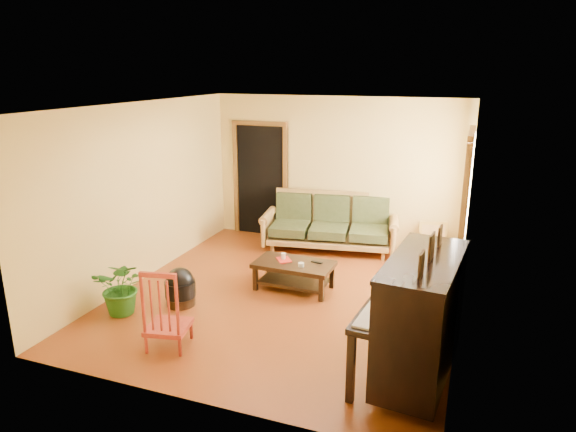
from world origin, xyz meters
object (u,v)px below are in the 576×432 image
at_px(armchair, 429,269).
at_px(coffee_table, 294,276).
at_px(ceramic_crock, 436,253).
at_px(piano, 420,321).
at_px(red_chair, 167,307).
at_px(sofa, 329,223).
at_px(footstool, 180,291).
at_px(potted_plant, 122,287).

bearing_deg(armchair, coffee_table, -173.90).
distance_m(armchair, ceramic_crock, 1.46).
xyz_separation_m(piano, red_chair, (-2.72, -0.30, -0.17)).
bearing_deg(ceramic_crock, piano, -88.20).
relative_size(coffee_table, ceramic_crock, 4.84).
bearing_deg(ceramic_crock, sofa, -175.59).
relative_size(footstool, potted_plant, 0.55).
xyz_separation_m(red_chair, potted_plant, (-1.00, 0.50, -0.11)).
relative_size(footstool, red_chair, 0.42).
xyz_separation_m(sofa, footstool, (-1.27, -2.77, -0.29)).
height_order(coffee_table, armchair, armchair).
distance_m(armchair, piano, 2.16).
distance_m(sofa, coffee_table, 1.79).
bearing_deg(red_chair, sofa, 65.67).
bearing_deg(ceramic_crock, red_chair, -123.88).
distance_m(coffee_table, ceramic_crock, 2.63).
distance_m(coffee_table, footstool, 1.60).
bearing_deg(footstool, potted_plant, -139.77).
bearing_deg(sofa, coffee_table, -99.42).
xyz_separation_m(footstool, potted_plant, (-0.55, -0.47, 0.18)).
relative_size(sofa, red_chair, 2.34).
bearing_deg(footstool, red_chair, -65.15).
bearing_deg(coffee_table, armchair, 14.62).
xyz_separation_m(coffee_table, potted_plant, (-1.80, -1.47, 0.17)).
height_order(armchair, potted_plant, armchair).
bearing_deg(piano, footstool, 173.55).
bearing_deg(coffee_table, ceramic_crock, 46.63).
relative_size(armchair, footstool, 1.86).
distance_m(red_chair, ceramic_crock, 4.68).
relative_size(armchair, red_chair, 0.78).
height_order(footstool, ceramic_crock, footstool).
bearing_deg(armchair, red_chair, -145.50).
bearing_deg(red_chair, footstool, 102.86).
xyz_separation_m(sofa, red_chair, (-0.82, -3.74, -0.00)).
height_order(armchair, piano, piano).
xyz_separation_m(sofa, piano, (1.90, -3.44, 0.17)).
bearing_deg(coffee_table, sofa, 89.46).
xyz_separation_m(armchair, ceramic_crock, (-0.01, 1.43, -0.26)).
relative_size(coffee_table, footstool, 2.73).
bearing_deg(footstool, piano, -11.85).
distance_m(footstool, ceramic_crock, 4.22).
bearing_deg(ceramic_crock, coffee_table, -133.37).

